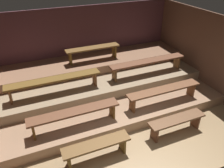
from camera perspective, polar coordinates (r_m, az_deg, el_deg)
name	(u,v)px	position (r m, az deg, el deg)	size (l,w,h in m)	color
ground	(113,110)	(6.42, 0.20, -6.59)	(6.86, 5.45, 0.08)	#9D7E57
wall_back	(85,42)	(7.79, -6.79, 10.56)	(6.86, 0.06, 2.39)	brown
wall_right	(206,53)	(7.41, 22.69, 7.30)	(0.06, 5.45, 2.39)	brown
platform_lower	(105,94)	(6.79, -1.91, -2.44)	(6.06, 3.39, 0.28)	#A67F60
platform_middle	(98,77)	(7.10, -3.59, 1.67)	(6.06, 2.28, 0.28)	#9C8363
platform_upper	(92,63)	(7.41, -5.05, 5.31)	(6.06, 1.24, 0.28)	#A07254
bench_floor_left	(97,147)	(4.84, -3.96, -15.62)	(1.45, 0.32, 0.44)	brown
bench_floor_right	(177,122)	(5.63, 16.11, -9.16)	(1.45, 0.32, 0.44)	brown
bench_lower_left	(74,114)	(5.25, -9.52, -7.43)	(2.12, 0.32, 0.44)	brown
bench_lower_right	(164,91)	(6.13, 13.05, -1.77)	(2.12, 0.32, 0.44)	brown
bench_middle_left	(54,81)	(6.07, -14.48, 0.79)	(2.47, 0.32, 0.44)	brown
bench_middle_right	(148,63)	(6.96, 9.08, 5.39)	(2.47, 0.32, 0.44)	brown
bench_upper_center	(93,50)	(7.15, -4.90, 8.64)	(1.71, 0.32, 0.44)	brown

